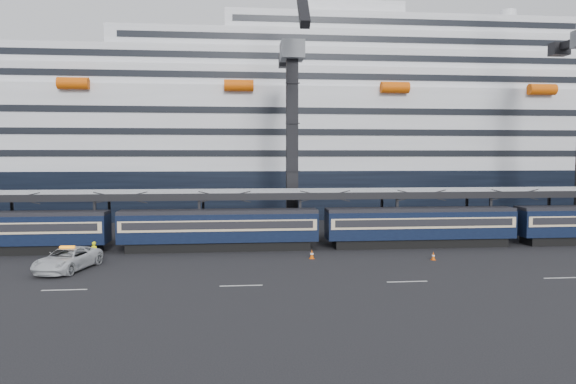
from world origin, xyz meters
The scene contains 10 objects.
ground centered at (0.00, 0.00, 0.00)m, with size 260.00×260.00×0.00m, color black.
train centered at (-4.65, 10.00, 2.20)m, with size 133.05×3.00×4.05m.
canopy centered at (0.00, 14.00, 5.25)m, with size 130.00×6.25×5.53m.
cruise_ship centered at (-1.08, 45.99, 12.34)m, with size 214.09×28.84×34.00m.
crane_dark_near centered at (-20.00, 18.59, 11.93)m, with size 4.50×17.75×35.08m.
pickup_truck centered at (-39.75, 2.24, 0.90)m, with size 2.99×6.48×1.80m, color silver.
worker centered at (-38.37, 4.80, 0.94)m, with size 0.69×0.45×1.89m, color yellow.
traffic_cone_a centered at (-39.34, 2.08, 0.36)m, with size 0.36×0.36×0.73m.
traffic_cone_b centered at (-19.69, 4.98, 0.42)m, with size 0.42×0.42×0.84m.
traffic_cone_c centered at (-9.15, 3.39, 0.37)m, with size 0.37×0.37×0.74m.
Camera 1 is at (-26.14, -39.64, 9.09)m, focal length 32.00 mm.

